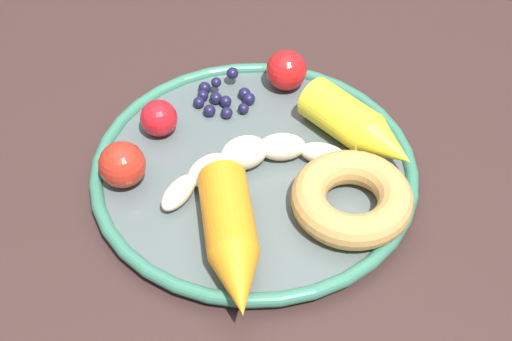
{
  "coord_description": "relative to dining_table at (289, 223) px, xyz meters",
  "views": [
    {
      "loc": [
        -0.4,
        0.27,
        1.23
      ],
      "look_at": [
        -0.0,
        0.04,
        0.74
      ],
      "focal_mm": 53.22,
      "sensor_mm": 36.0,
      "label": 1
    }
  ],
  "objects": [
    {
      "name": "dining_table",
      "position": [
        0.0,
        0.0,
        0.0
      ],
      "size": [
        1.29,
        0.72,
        0.73
      ],
      "color": "#362320",
      "rests_on": "ground_plane"
    },
    {
      "name": "plate",
      "position": [
        -0.0,
        0.04,
        0.1
      ],
      "size": [
        0.29,
        0.29,
        0.02
      ],
      "color": "#4D5A5A",
      "rests_on": "dining_table"
    },
    {
      "name": "banana",
      "position": [
        0.0,
        0.05,
        0.11
      ],
      "size": [
        0.07,
        0.18,
        0.03
      ],
      "color": "beige",
      "rests_on": "plate"
    },
    {
      "name": "carrot_orange",
      "position": [
        -0.08,
        0.1,
        0.12
      ],
      "size": [
        0.14,
        0.09,
        0.04
      ],
      "color": "orange",
      "rests_on": "plate"
    },
    {
      "name": "carrot_yellow",
      "position": [
        -0.02,
        -0.06,
        0.12
      ],
      "size": [
        0.13,
        0.06,
        0.04
      ],
      "color": "yellow",
      "rests_on": "plate"
    },
    {
      "name": "donut",
      "position": [
        -0.08,
        -0.01,
        0.12
      ],
      "size": [
        0.14,
        0.14,
        0.03
      ],
      "primitive_type": "torus",
      "rotation": [
        0.0,
        0.0,
        0.93
      ],
      "color": "tan",
      "rests_on": "plate"
    },
    {
      "name": "blueberry_pile",
      "position": [
        0.09,
        0.02,
        0.11
      ],
      "size": [
        0.06,
        0.06,
        0.02
      ],
      "color": "#191638",
      "rests_on": "plate"
    },
    {
      "name": "tomato_near",
      "position": [
        0.08,
        0.09,
        0.12
      ],
      "size": [
        0.03,
        0.03,
        0.03
      ],
      "primitive_type": "sphere",
      "color": "red",
      "rests_on": "plate"
    },
    {
      "name": "tomato_mid",
      "position": [
        0.08,
        -0.04,
        0.12
      ],
      "size": [
        0.04,
        0.04,
        0.04
      ],
      "primitive_type": "sphere",
      "color": "red",
      "rests_on": "plate"
    },
    {
      "name": "tomato_far",
      "position": [
        0.04,
        0.14,
        0.12
      ],
      "size": [
        0.04,
        0.04,
        0.04
      ],
      "primitive_type": "sphere",
      "color": "red",
      "rests_on": "plate"
    }
  ]
}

